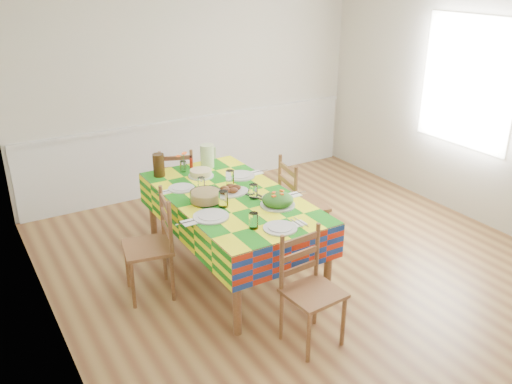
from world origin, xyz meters
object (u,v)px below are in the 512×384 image
Objects in this scene: green_pitcher at (207,156)px; chair_far at (177,185)px; tea_pitcher at (159,165)px; chair_near at (310,290)px; chair_left at (152,246)px; dining_table at (231,204)px; chair_right at (300,205)px; meat_platter at (230,190)px.

green_pitcher is 0.27× the size of chair_far.
chair_far is (0.36, 0.44, -0.44)m from tea_pitcher.
chair_near is 0.96× the size of chair_left.
dining_table is 2.02× the size of chair_right.
chair_right is at bearing -34.42° from tea_pitcher.
dining_table is 0.80m from chair_left.
dining_table is at bearing 100.15° from chair_right.
dining_table is 2.08× the size of chair_left.
meat_platter is 1.32m from chair_near.
chair_far is (-0.16, 0.45, -0.45)m from green_pitcher.
chair_near is (-0.00, -1.22, -0.23)m from dining_table.
green_pitcher is (0.15, 0.78, 0.20)m from dining_table.
dining_table is 5.59× the size of meat_platter.
chair_right is at bearing 101.66° from chair_left.
chair_right reaches higher than chair_near.
chair_left is (-0.78, -0.01, -0.21)m from dining_table.
dining_table is 2.16× the size of chair_near.
chair_left is (-0.80, -0.06, -0.32)m from meat_platter.
dining_table is 0.12m from meat_platter.
dining_table is 0.90m from tea_pitcher.
chair_far is 0.90× the size of chair_right.
chair_left is 1.55m from chair_right.
meat_platter is 0.74m from green_pitcher.
chair_near is (0.37, -2.02, -0.43)m from tea_pitcher.
chair_far is at bearing 42.44° from chair_right.
meat_platter is 1.53× the size of tea_pitcher.
meat_platter is at bearing 112.98° from chair_far.
green_pitcher reaches higher than chair_right.
chair_right is (0.75, -0.05, -0.31)m from meat_platter.
green_pitcher is (0.13, 0.73, 0.09)m from meat_platter.
chair_right is at bearing 144.07° from chair_far.
chair_far is 1.45m from chair_left.
dining_table is 2.23× the size of chair_far.
chair_right reaches higher than meat_platter.
tea_pitcher is (-0.39, 0.74, 0.09)m from meat_platter.
meat_platter is 0.84m from tea_pitcher.
tea_pitcher reaches higher than chair_far.
tea_pitcher reaches higher than chair_right.
green_pitcher reaches higher than chair_far.
dining_table is at bearing 111.91° from chair_far.
tea_pitcher is 0.72m from chair_far.
green_pitcher reaches higher than dining_table.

